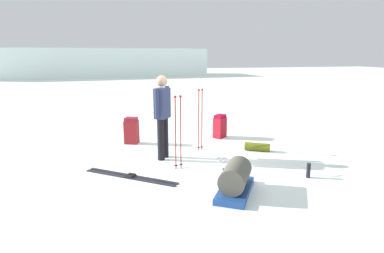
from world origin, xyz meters
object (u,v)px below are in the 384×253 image
object	(u,v)px
backpack_bright	(131,131)
sleeping_mat_rolled	(257,147)
thermos_bottle	(308,170)
ski_pair_near	(131,177)
ski_poles_planted_near	(200,117)
skier_standing	(162,113)
ski_poles_planted_far	(178,129)
ski_pair_far	(227,172)
gear_sled	(235,179)
backpack_large_dark	(220,126)

from	to	relation	value
backpack_bright	sleeping_mat_rolled	world-z (taller)	backpack_bright
thermos_bottle	ski_pair_near	bearing A→B (deg)	164.81
ski_poles_planted_near	skier_standing	bearing A→B (deg)	-157.48
ski_pair_near	thermos_bottle	bearing A→B (deg)	-15.19
ski_poles_planted_near	ski_poles_planted_far	distance (m)	1.26
ski_pair_far	skier_standing	bearing A→B (deg)	131.76
gear_sled	ski_poles_planted_far	bearing A→B (deg)	114.81
backpack_large_dark	gear_sled	bearing A→B (deg)	-105.78
backpack_large_dark	thermos_bottle	xyz separation A→B (m)	(0.56, -3.00, -0.16)
ski_pair_far	thermos_bottle	xyz separation A→B (m)	(1.27, -0.60, 0.12)
backpack_bright	ski_poles_planted_far	bearing A→B (deg)	-70.26
ski_poles_planted_far	ski_poles_planted_near	bearing A→B (deg)	54.54
ski_pair_near	sleeping_mat_rolled	xyz separation A→B (m)	(2.85, 0.87, 0.08)
skier_standing	backpack_bright	bearing A→B (deg)	111.87
backpack_large_dark	backpack_bright	xyz separation A→B (m)	(-2.23, 0.03, 0.02)
ski_pair_near	backpack_large_dark	xyz separation A→B (m)	(2.44, 2.18, 0.28)
skier_standing	ski_poles_planted_near	size ratio (longest dim) A/B	1.24
backpack_large_dark	ski_poles_planted_far	xyz separation A→B (m)	(-1.53, -1.94, 0.47)
ski_pair_far	ski_poles_planted_near	xyz separation A→B (m)	(-0.08, 1.48, 0.75)
gear_sled	sleeping_mat_rolled	xyz separation A→B (m)	(1.33, 1.94, -0.13)
backpack_large_dark	ski_poles_planted_near	bearing A→B (deg)	-130.95
skier_standing	sleeping_mat_rolled	distance (m)	2.28
ski_pair_near	gear_sled	xyz separation A→B (m)	(1.52, -1.07, 0.21)
backpack_bright	ski_poles_planted_far	xyz separation A→B (m)	(0.71, -1.98, 0.45)
ski_pair_near	thermos_bottle	xyz separation A→B (m)	(3.00, -0.81, 0.12)
ski_pair_far	ski_poles_planted_near	distance (m)	1.66
ski_poles_planted_far	thermos_bottle	size ratio (longest dim) A/B	5.32
ski_pair_near	skier_standing	bearing A→B (deg)	50.27
ski_poles_planted_near	sleeping_mat_rolled	xyz separation A→B (m)	(1.21, -0.40, -0.67)
gear_sled	sleeping_mat_rolled	bearing A→B (deg)	55.48
sleeping_mat_rolled	thermos_bottle	xyz separation A→B (m)	(0.14, -1.68, 0.04)
ski_poles_planted_near	backpack_bright	bearing A→B (deg)	146.46
skier_standing	backpack_bright	world-z (taller)	skier_standing
ski_pair_near	thermos_bottle	size ratio (longest dim) A/B	5.85
skier_standing	backpack_bright	distance (m)	1.57
ski_poles_planted_far	gear_sled	xyz separation A→B (m)	(0.61, -1.31, -0.54)
ski_poles_planted_far	thermos_bottle	distance (m)	2.42
backpack_bright	skier_standing	bearing A→B (deg)	-68.13
ski_poles_planted_near	gear_sled	distance (m)	2.40
ski_pair_far	backpack_bright	world-z (taller)	backpack_bright
sleeping_mat_rolled	thermos_bottle	distance (m)	1.69
ski_poles_planted_far	skier_standing	bearing A→B (deg)	105.18
ski_pair_near	ski_poles_planted_far	xyz separation A→B (m)	(0.92, 0.24, 0.75)
backpack_large_dark	ski_poles_planted_near	size ratio (longest dim) A/B	0.43
ski_pair_far	ski_poles_planted_far	xyz separation A→B (m)	(-0.81, 0.46, 0.75)
backpack_bright	gear_sled	xyz separation A→B (m)	(1.32, -3.29, -0.08)
backpack_bright	ski_poles_planted_far	world-z (taller)	ski_poles_planted_far
thermos_bottle	backpack_bright	bearing A→B (deg)	132.62
sleeping_mat_rolled	skier_standing	bearing A→B (deg)	179.34
ski_pair_near	backpack_bright	world-z (taller)	backpack_bright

